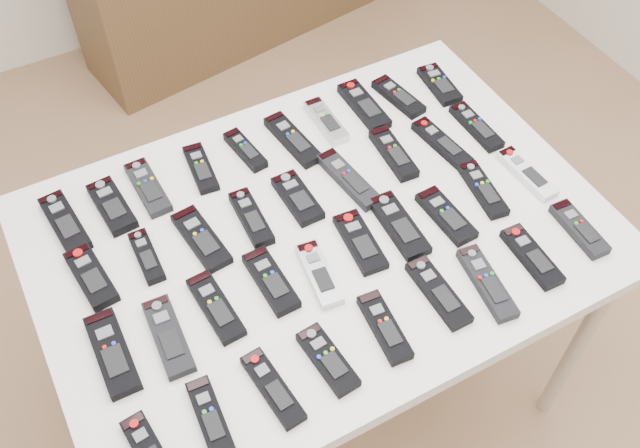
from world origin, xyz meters
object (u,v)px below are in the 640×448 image
remote_19 (112,353)px  remote_27 (483,189)px  remote_34 (438,292)px  remote_2 (148,188)px  remote_10 (91,277)px  remote_28 (527,174)px  remote_25 (399,225)px  remote_33 (384,327)px  remote_14 (297,198)px  remote_37 (579,229)px  remote_22 (271,281)px  remote_0 (65,223)px  remote_17 (442,143)px  remote_13 (251,218)px  remote_1 (112,206)px  remote_7 (364,106)px  remote_21 (216,307)px  remote_35 (487,283)px  remote_4 (245,150)px  remote_36 (532,256)px  remote_12 (201,239)px  table (320,245)px  remote_3 (201,168)px  remote_24 (360,242)px  remote_6 (326,121)px  remote_11 (147,256)px  remote_8 (398,97)px  remote_23 (319,274)px  remote_18 (476,127)px  remote_15 (349,179)px  remote_30 (210,417)px  remote_26 (446,216)px  remote_32 (328,360)px  remote_16 (393,153)px  remote_20 (168,336)px

remote_19 → remote_27: (0.89, 0.00, -0.00)m
remote_34 → remote_2: bearing=127.3°
remote_10 → remote_28: remote_10 is taller
remote_25 → remote_33: same height
remote_14 → remote_37: bearing=-37.5°
remote_22 → remote_37: size_ratio=1.05×
remote_34 → remote_0: bearing=138.9°
remote_17 → remote_13: bearing=172.8°
remote_1 → remote_7: bearing=-2.8°
remote_21 → remote_14: bearing=29.3°
remote_19 → remote_25: (0.66, 0.00, -0.00)m
remote_2 → remote_35: (0.53, -0.59, 0.00)m
remote_4 → remote_36: 0.71m
remote_12 → remote_19: 0.32m
table → remote_3: bearing=119.5°
remote_36 → remote_24: bearing=147.7°
remote_6 → remote_27: size_ratio=0.95×
table → remote_22: bearing=-153.4°
remote_11 → remote_35: bearing=-32.0°
remote_35 → remote_19: bearing=171.6°
remote_22 → remote_25: (0.32, -0.00, -0.00)m
remote_8 → remote_17: (0.00, -0.20, 0.00)m
remote_8 → remote_33: bearing=-133.5°
table → remote_8: size_ratio=7.71×
remote_23 → remote_25: (0.22, 0.03, 0.00)m
remote_10 → remote_27: (0.87, -0.19, -0.00)m
remote_11 → remote_18: remote_11 is taller
remote_13 → remote_18: size_ratio=0.94×
remote_15 → remote_33: remote_15 is taller
remote_4 → remote_30: bearing=-127.4°
remote_2 → remote_14: bearing=-35.4°
remote_3 → remote_25: 0.49m
remote_7 → remote_26: size_ratio=1.13×
table → remote_0: bearing=150.7°
table → remote_32: remote_32 is taller
remote_16 → remote_35: (-0.03, -0.41, -0.00)m
remote_27 → remote_36: remote_36 is taller
remote_1 → remote_25: (0.55, -0.36, -0.00)m
remote_0 → remote_20: (0.10, -0.38, -0.00)m
remote_26 → remote_21: bearing=175.0°
remote_1 → remote_30: remote_1 is taller
remote_14 → remote_19: bearing=-160.7°
remote_14 → remote_28: 0.55m
remote_10 → remote_34: remote_10 is taller
remote_21 → remote_37: size_ratio=1.10×
remote_22 → remote_30: 0.32m
remote_7 → remote_22: bearing=-139.7°
remote_7 → remote_20: bearing=-149.5°
remote_1 → remote_22: 0.42m
remote_14 → remote_22: remote_22 is taller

